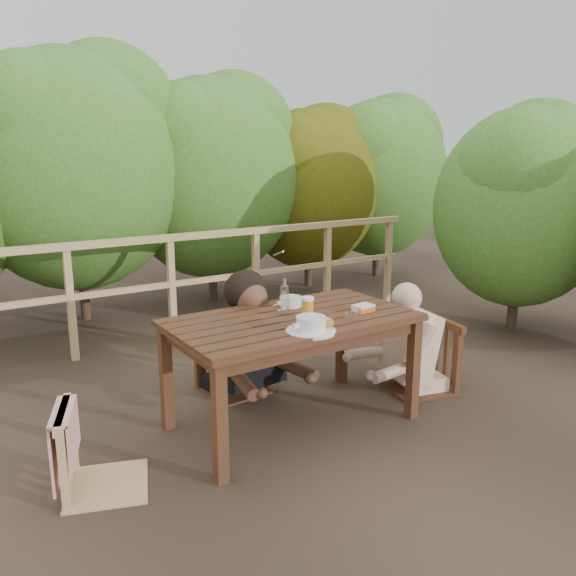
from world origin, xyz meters
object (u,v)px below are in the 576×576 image
bread_roll (324,323)px  butter_tub (363,309)px  bottle (285,297)px  chair_far (234,330)px  soup_far (291,302)px  table (292,372)px  beer_glass (308,309)px  diner_right (424,301)px  chair_right (420,325)px  chair_left (101,411)px  woman (232,297)px  tumbler (349,316)px  soup_near (311,325)px

bread_roll → butter_tub: bread_roll is taller
bread_roll → bottle: (-0.03, 0.39, 0.08)m
bottle → bread_roll: bearing=-85.9°
chair_far → soup_far: 0.57m
table → bottle: bearing=83.8°
beer_glass → butter_tub: beer_glass is taller
chair_far → table: bearing=-89.3°
diner_right → table: bearing=101.9°
chair_far → butter_tub: chair_far is taller
chair_far → bottle: size_ratio=3.97×
table → chair_right: 1.12m
diner_right → bottle: 1.15m
chair_left → woman: woman is taller
table → soup_far: size_ratio=6.21×
chair_far → tumbler: size_ratio=13.81×
beer_glass → butter_tub: 0.40m
table → chair_right: bearing=-1.8°
chair_far → butter_tub: 1.01m
chair_left → woman: 1.43m
bread_roll → butter_tub: size_ratio=0.92×
bread_roll → bottle: bearing=94.1°
table → chair_far: chair_far is taller
chair_far → woman: woman is taller
chair_right → soup_near: 1.23m
table → bottle: 0.49m
diner_right → chair_right: bearing=103.7°
chair_far → diner_right: bearing=-35.1°
diner_right → soup_near: (-1.21, -0.26, 0.09)m
soup_far → table: bearing=-121.2°
butter_tub → chair_right: bearing=4.1°
chair_left → diner_right: 2.39m
bread_roll → chair_right: bearing=13.0°
chair_right → soup_far: bearing=-90.7°
chair_right → woman: bearing=-108.2°
woman → butter_tub: woman is taller
butter_tub → soup_far: bearing=126.5°
chair_right → soup_near: size_ratio=3.33×
chair_left → tumbler: (1.50, -0.17, 0.31)m
woman → soup_far: (0.19, -0.48, 0.04)m
chair_right → beer_glass: chair_right is taller
bread_roll → bottle: bottle is taller
beer_glass → tumbler: beer_glass is taller
table → soup_near: soup_near is taller
woman → diner_right: (1.20, -0.73, -0.04)m
tumbler → butter_tub: 0.22m
chair_far → chair_right: bearing=-35.7°
chair_left → soup_far: bearing=-58.4°
chair_right → woman: size_ratio=0.69×
chair_left → bottle: size_ratio=3.69×
chair_right → bread_roll: (-1.07, -0.25, 0.26)m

